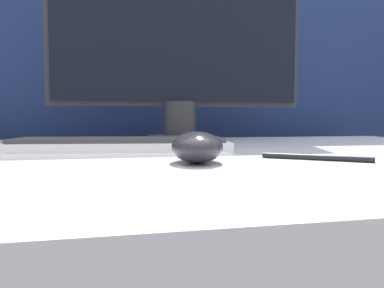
# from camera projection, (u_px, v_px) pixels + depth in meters

# --- Properties ---
(partition_panel) EXTENTS (5.00, 0.03, 1.44)m
(partition_panel) POSITION_uv_depth(u_px,v_px,m) (155.00, 135.00, 1.31)
(partition_panel) COLOR navy
(partition_panel) RESTS_ON ground_plane
(computer_mouse_near) EXTENTS (0.09, 0.12, 0.04)m
(computer_mouse_near) POSITION_uv_depth(u_px,v_px,m) (197.00, 147.00, 0.51)
(computer_mouse_near) COLOR #232328
(computer_mouse_near) RESTS_ON desk
(keyboard) EXTENTS (0.43, 0.18, 0.02)m
(keyboard) POSITION_uv_depth(u_px,v_px,m) (121.00, 144.00, 0.71)
(keyboard) COLOR white
(keyboard) RESTS_ON desk
(monitor) EXTENTS (0.66, 0.16, 0.49)m
(monitor) POSITION_uv_depth(u_px,v_px,m) (180.00, 38.00, 0.96)
(monitor) COLOR #28282D
(monitor) RESTS_ON desk
(pen) EXTENTS (0.12, 0.10, 0.01)m
(pen) POSITION_uv_depth(u_px,v_px,m) (315.00, 157.00, 0.54)
(pen) COLOR black
(pen) RESTS_ON desk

